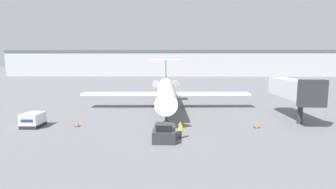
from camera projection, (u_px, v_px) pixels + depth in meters
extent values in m
plane|color=slate|center=(165.00, 140.00, 28.22)|extent=(600.00, 600.00, 0.00)
cube|color=#B2B2B7|center=(173.00, 64.00, 146.33)|extent=(180.00, 16.00, 12.71)
cube|color=#4C515B|center=(173.00, 52.00, 145.42)|extent=(180.00, 16.80, 1.20)
cylinder|color=white|center=(166.00, 91.00, 45.98)|extent=(3.72, 24.08, 2.92)
cone|color=white|center=(166.00, 103.00, 32.93)|extent=(3.00, 2.43, 2.92)
cube|color=black|center=(166.00, 98.00, 33.79)|extent=(2.51, 0.78, 0.44)
cone|color=white|center=(166.00, 84.00, 59.47)|extent=(2.74, 3.30, 2.63)
cube|color=#19723F|center=(166.00, 96.00, 46.11)|extent=(3.35, 21.67, 0.20)
cube|color=white|center=(211.00, 94.00, 47.33)|extent=(13.63, 3.12, 0.36)
cube|color=white|center=(120.00, 94.00, 47.19)|extent=(13.63, 3.12, 0.36)
cylinder|color=#ADADB7|center=(176.00, 84.00, 55.95)|extent=(1.58, 2.77, 1.49)
cylinder|color=#ADADB7|center=(156.00, 84.00, 55.91)|extent=(1.58, 2.77, 1.49)
cube|color=#19723F|center=(166.00, 69.00, 59.65)|extent=(0.31, 2.21, 4.04)
cube|color=white|center=(166.00, 60.00, 59.39)|extent=(7.33, 2.04, 0.20)
cylinder|color=black|center=(166.00, 118.00, 35.38)|extent=(0.24, 0.24, 1.73)
cylinder|color=black|center=(166.00, 122.00, 35.47)|extent=(0.80, 0.80, 0.40)
cylinder|color=black|center=(156.00, 102.00, 48.05)|extent=(0.24, 0.24, 1.73)
cylinder|color=black|center=(156.00, 106.00, 48.14)|extent=(0.80, 0.80, 0.40)
cylinder|color=black|center=(176.00, 102.00, 48.09)|extent=(0.24, 0.24, 1.73)
cylinder|color=black|center=(176.00, 106.00, 48.17)|extent=(0.80, 0.80, 0.40)
cube|color=#2D2D33|center=(164.00, 133.00, 28.71)|extent=(2.39, 4.53, 1.23)
cube|color=black|center=(164.00, 127.00, 27.60)|extent=(1.68, 1.63, 0.70)
cube|color=black|center=(165.00, 130.00, 30.89)|extent=(2.16, 0.30, 0.74)
cube|color=#232326|center=(33.00, 125.00, 33.82)|extent=(2.18, 2.85, 0.45)
cube|color=silver|center=(33.00, 118.00, 33.70)|extent=(2.18, 2.85, 1.38)
cube|color=navy|center=(27.00, 121.00, 32.27)|extent=(1.53, 0.04, 0.36)
cube|color=#232838|center=(180.00, 135.00, 28.83)|extent=(0.32, 0.20, 0.87)
cube|color=yellow|center=(180.00, 128.00, 28.72)|extent=(0.40, 0.24, 0.69)
sphere|color=tan|center=(180.00, 123.00, 28.66)|extent=(0.25, 0.25, 0.25)
cube|color=black|center=(78.00, 126.00, 34.07)|extent=(0.55, 0.55, 0.04)
cone|color=orange|center=(78.00, 123.00, 34.02)|extent=(0.39, 0.39, 0.71)
cube|color=black|center=(257.00, 127.00, 33.52)|extent=(0.70, 0.70, 0.04)
cone|color=orange|center=(257.00, 125.00, 33.48)|extent=(0.50, 0.50, 0.56)
cylinder|color=#2D2D33|center=(300.00, 112.00, 35.46)|extent=(0.70, 0.70, 3.20)
cube|color=#B2B7BC|center=(291.00, 88.00, 38.34)|extent=(2.60, 10.96, 2.60)
cube|color=#2D2D33|center=(312.00, 93.00, 32.31)|extent=(3.20, 1.20, 3.38)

